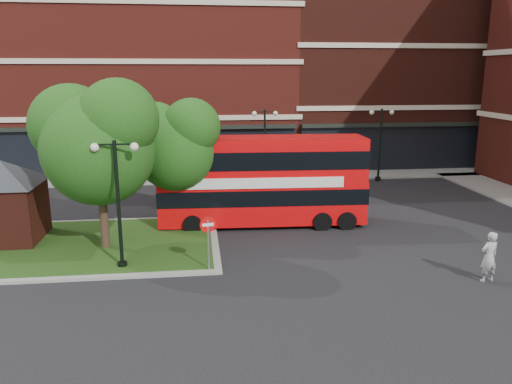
{
  "coord_description": "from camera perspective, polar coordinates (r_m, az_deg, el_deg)",
  "views": [
    {
      "loc": [
        -2.54,
        -18.29,
        7.41
      ],
      "look_at": [
        0.14,
        3.98,
        2.0
      ],
      "focal_mm": 35.0,
      "sensor_mm": 36.0,
      "label": 1
    }
  ],
  "objects": [
    {
      "name": "pavement_far",
      "position": [
        35.65,
        -2.64,
        1.65
      ],
      "size": [
        44.0,
        3.0,
        0.12
      ],
      "primitive_type": "cube",
      "color": "slate",
      "rests_on": "ground"
    },
    {
      "name": "terrace_far_right",
      "position": [
        45.41,
        14.93,
        13.87
      ],
      "size": [
        18.0,
        12.0,
        16.0
      ],
      "primitive_type": "cube",
      "color": "#471911",
      "rests_on": "ground"
    },
    {
      "name": "tree_island_west",
      "position": [
        21.42,
        -17.83,
        5.89
      ],
      "size": [
        5.4,
        4.71,
        7.21
      ],
      "color": "#2D2116",
      "rests_on": "ground"
    },
    {
      "name": "tree_island_east",
      "position": [
        23.59,
        -9.38,
        5.66
      ],
      "size": [
        4.46,
        3.9,
        6.29
      ],
      "color": "#2D2116",
      "rests_on": "ground"
    },
    {
      "name": "bus",
      "position": [
        24.34,
        0.72,
        1.94
      ],
      "size": [
        10.1,
        2.69,
        3.82
      ],
      "rotation": [
        0.0,
        0.0,
        -0.04
      ],
      "color": "red",
      "rests_on": "ground"
    },
    {
      "name": "no_entry_sign",
      "position": [
        18.73,
        -5.51,
        -4.68
      ],
      "size": [
        0.61,
        0.15,
        2.2
      ],
      "rotation": [
        0.0,
        0.0,
        0.17
      ],
      "color": "slate",
      "rests_on": "ground"
    },
    {
      "name": "woman",
      "position": [
        19.92,
        25.09,
        -6.73
      ],
      "size": [
        0.75,
        0.56,
        1.88
      ],
      "primitive_type": "imported",
      "rotation": [
        0.0,
        0.0,
        3.31
      ],
      "color": "#9C9C9F",
      "rests_on": "ground"
    },
    {
      "name": "terrace_far_left",
      "position": [
        42.64,
        -14.59,
        12.59
      ],
      "size": [
        26.0,
        12.0,
        14.0
      ],
      "primitive_type": "cube",
      "color": "maroon",
      "rests_on": "ground"
    },
    {
      "name": "kiosk",
      "position": [
        24.38,
        -27.0,
        -0.01
      ],
      "size": [
        6.51,
        6.51,
        3.6
      ],
      "color": "#471911",
      "rests_on": "traffic_island"
    },
    {
      "name": "ground",
      "position": [
        19.9,
        0.97,
        -8.31
      ],
      "size": [
        120.0,
        120.0,
        0.0
      ],
      "primitive_type": "plane",
      "color": "black",
      "rests_on": "ground"
    },
    {
      "name": "lamp_far_right",
      "position": [
        35.41,
        14.0,
        5.72
      ],
      "size": [
        1.72,
        0.36,
        5.0
      ],
      "color": "black",
      "rests_on": "ground"
    },
    {
      "name": "car_silver",
      "position": [
        34.97,
        -5.16,
        2.34
      ],
      "size": [
        3.83,
        1.72,
        1.28
      ],
      "primitive_type": "imported",
      "rotation": [
        0.0,
        0.0,
        1.63
      ],
      "color": "#AFB3B7",
      "rests_on": "ground"
    },
    {
      "name": "lamp_island",
      "position": [
        19.28,
        -15.5,
        -0.7
      ],
      "size": [
        1.72,
        0.36,
        5.0
      ],
      "color": "black",
      "rests_on": "ground"
    },
    {
      "name": "traffic_island",
      "position": [
        23.17,
        -20.22,
        -5.78
      ],
      "size": [
        12.6,
        7.6,
        0.15
      ],
      "color": "gray",
      "rests_on": "ground"
    },
    {
      "name": "car_white",
      "position": [
        35.92,
        6.6,
        2.66
      ],
      "size": [
        4.14,
        1.64,
        1.34
      ],
      "primitive_type": "imported",
      "rotation": [
        0.0,
        0.0,
        1.51
      ],
      "color": "silver",
      "rests_on": "ground"
    },
    {
      "name": "lamp_far_left",
      "position": [
        33.42,
        1.0,
        5.68
      ],
      "size": [
        1.72,
        0.36,
        5.0
      ],
      "color": "black",
      "rests_on": "ground"
    }
  ]
}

